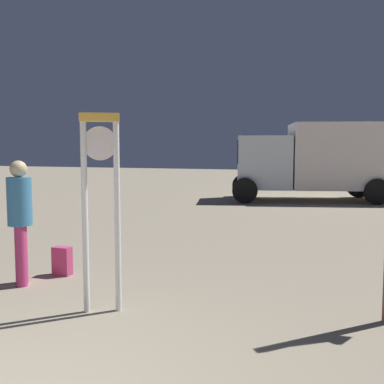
{
  "coord_description": "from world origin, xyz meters",
  "views": [
    {
      "loc": [
        2.4,
        -2.14,
        1.9
      ],
      "look_at": [
        -0.15,
        4.9,
        1.2
      ],
      "focal_mm": 42.46,
      "sensor_mm": 36.0,
      "label": 1
    }
  ],
  "objects_px": {
    "standing_clock": "(101,192)",
    "box_truck_near": "(328,158)",
    "person_near_clock": "(20,216)",
    "backpack": "(62,261)"
  },
  "relations": [
    {
      "from": "backpack",
      "to": "standing_clock",
      "type": "bearing_deg",
      "value": -39.58
    },
    {
      "from": "person_near_clock",
      "to": "backpack",
      "type": "xyz_separation_m",
      "value": [
        0.24,
        0.61,
        -0.77
      ]
    },
    {
      "from": "standing_clock",
      "to": "box_truck_near",
      "type": "bearing_deg",
      "value": 82.27
    },
    {
      "from": "person_near_clock",
      "to": "box_truck_near",
      "type": "relative_size",
      "value": 0.25
    },
    {
      "from": "box_truck_near",
      "to": "standing_clock",
      "type": "bearing_deg",
      "value": -97.73
    },
    {
      "from": "person_near_clock",
      "to": "backpack",
      "type": "relative_size",
      "value": 4.06
    },
    {
      "from": "backpack",
      "to": "box_truck_near",
      "type": "xyz_separation_m",
      "value": [
        3.17,
        11.96,
        1.36
      ]
    },
    {
      "from": "person_near_clock",
      "to": "backpack",
      "type": "distance_m",
      "value": 1.01
    },
    {
      "from": "standing_clock",
      "to": "person_near_clock",
      "type": "xyz_separation_m",
      "value": [
        -1.63,
        0.54,
        -0.43
      ]
    },
    {
      "from": "standing_clock",
      "to": "person_near_clock",
      "type": "distance_m",
      "value": 1.77
    }
  ]
}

